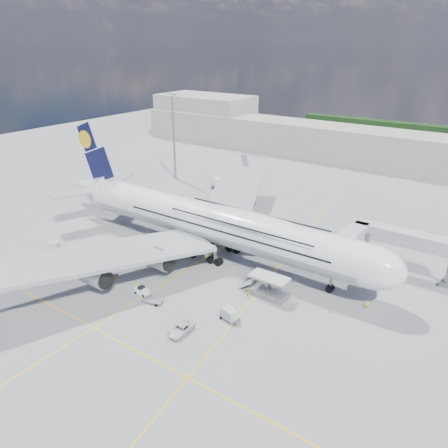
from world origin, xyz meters
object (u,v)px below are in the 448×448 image
Objects in this scene: airliner at (213,223)px; dolly_row_b at (58,270)px; cone_tail at (101,221)px; catering_truck_inner at (237,210)px; cone_wing_left_outer at (209,197)px; dolly_nose_far at (230,314)px; crew_wing at (128,258)px; light_mast at (174,136)px; cone_wing_left_inner at (201,219)px; baggage_tug at (142,291)px; crew_tug at (138,288)px; cone_nose at (330,311)px; dolly_row_a at (110,274)px; cargo_loader at (268,289)px; jet_bridge at (383,240)px; dolly_back at (54,246)px; cone_wing_right_outer at (114,277)px; dolly_nose_near at (153,300)px; crew_van at (235,312)px; catering_truck_outer at (221,185)px; cone_wing_right_inner at (116,262)px; service_van at (181,329)px; crew_loader at (247,293)px; dolly_row_c at (157,258)px.

dolly_row_b is (-19.36, -22.54, -6.49)m from airliner.
airliner is 123.32× the size of cone_tail.
catering_truck_inner is 16.14m from cone_wing_left_outer.
crew_wing is (-26.73, 4.42, -0.09)m from dolly_nose_far.
light_mast is 37.45m from cone_wing_left_inner.
airliner is 32.00× the size of baggage_tug.
cone_nose is (29.15, 13.13, -0.63)m from crew_tug.
catering_truck_inner is at bearing -28.33° from cone_wing_left_outer.
dolly_nose_far is at bearing -4.11° from dolly_row_a.
baggage_tug reaches higher than cone_wing_left_inner.
cone_wing_left_inner is (-29.62, 19.87, -1.01)m from cargo_loader.
dolly_nose_far reaches higher than dolly_row_b.
baggage_tug is 4.95× the size of cone_nose.
jet_bridge is at bearing -8.71° from catering_truck_inner.
baggage_tug is (-16.34, -2.52, -0.36)m from dolly_nose_far.
dolly_row_a is at bearing 171.03° from baggage_tug.
dolly_back is at bearing 172.39° from dolly_row_a.
dolly_row_a is at bearing -36.99° from cone_tail.
cone_wing_right_outer is at bearing -160.97° from cone_nose.
cone_wing_right_outer is 0.99× the size of cone_tail.
dolly_nose_near is at bearing -7.93° from cone_wing_right_outer.
cone_tail is at bearing -141.17° from cone_wing_left_inner.
jet_bridge is 9.70× the size of crew_van.
catering_truck_outer is (-21.91, 33.67, -5.23)m from airliner.
dolly_back is 6.12× the size of cone_wing_right_inner.
airliner reaches higher than dolly_row_a.
catering_truck_inner is 8.93m from cone_wing_left_inner.
cargo_loader is at bearing -23.23° from airliner.
service_van is 7.29× the size of cone_tail.
light_mast is 14.58× the size of crew_tug.
cargo_loader reaches higher than catering_truck_outer.
dolly_row_a is at bearing 161.66° from cone_wing_right_outer.
cargo_loader is at bearing -33.85° from cone_wing_left_inner.
dolly_row_a is 1.79× the size of crew_loader.
cone_nose is at bearing -31.17° from light_mast.
cone_tail is (-22.53, 16.30, 0.00)m from cone_wing_right_outer.
dolly_row_b is 35.66m from crew_van.
jet_bridge is at bearing -2.45° from cone_wing_left_inner.
cone_wing_right_outer reaches higher than dolly_row_b.
jet_bridge is 42.34m from dolly_row_c.
dolly_back is (-27.65, -17.41, -5.84)m from airliner.
baggage_tug is at bearing 159.02° from service_van.
crew_van reaches higher than dolly_row_b.
dolly_nose_near is 6.20× the size of cone_wing_left_outer.
dolly_row_c is 11.92m from crew_tug.
cone_wing_left_outer is at bearing 69.54° from cone_tail.
catering_truck_inner is 4.61× the size of crew_loader.
cone_wing_right_outer is (-6.88, 0.69, -0.57)m from crew_tug.
airliner is 18.87m from cargo_loader.
crew_loader is 18.55m from crew_tug.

